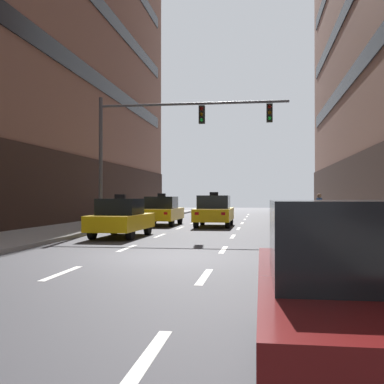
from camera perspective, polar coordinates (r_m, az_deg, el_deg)
ground_plane at (r=13.06m, az=-3.67°, el=-7.73°), size 120.00×120.00×0.00m
lane_stripe_l1_s3 at (r=10.67m, az=-15.22°, el=-9.29°), size 0.16×2.00×0.01m
lane_stripe_l1_s4 at (r=15.35m, az=-7.74°, el=-6.64°), size 0.16×2.00×0.01m
lane_stripe_l1_s5 at (r=20.19m, az=-3.83°, el=-5.19°), size 0.16×2.00×0.01m
lane_stripe_l1_s6 at (r=25.09m, az=-1.45°, el=-4.29°), size 0.16×2.00×0.01m
lane_stripe_l1_s7 at (r=30.02m, az=0.15°, el=-3.68°), size 0.16×2.00×0.01m
lane_stripe_l1_s8 at (r=34.97m, az=1.29°, el=-3.24°), size 0.16×2.00×0.01m
lane_stripe_l1_s9 at (r=39.94m, az=2.15°, el=-2.91°), size 0.16×2.00×0.01m
lane_stripe_l1_s10 at (r=44.91m, az=2.82°, el=-2.66°), size 0.16×2.00×0.01m
lane_stripe_l2_s2 at (r=5.08m, az=-5.46°, el=-19.15°), size 0.16×2.00×0.01m
lane_stripe_l2_s3 at (r=9.88m, az=1.49°, el=-10.01°), size 0.16×2.00×0.01m
lane_stripe_l2_s4 at (r=14.82m, az=3.76°, el=-6.86°), size 0.16×2.00×0.01m
lane_stripe_l2_s5 at (r=19.78m, az=4.88°, el=-5.28°), size 0.16×2.00×0.01m
lane_stripe_l2_s6 at (r=24.76m, az=5.54°, el=-4.34°), size 0.16×2.00×0.01m
lane_stripe_l2_s7 at (r=29.75m, az=5.99°, el=-3.71°), size 0.16×2.00×0.01m
lane_stripe_l2_s8 at (r=34.74m, az=6.30°, el=-3.26°), size 0.16×2.00×0.01m
lane_stripe_l2_s9 at (r=39.73m, az=6.54°, el=-2.92°), size 0.16×2.00×0.01m
lane_stripe_l2_s10 at (r=44.73m, az=6.72°, el=-2.66°), size 0.16×2.00×0.01m
taxi_driving_0 at (r=27.51m, az=-3.58°, el=-2.28°), size 1.85×4.39×1.82m
taxi_driving_1 at (r=26.20m, az=2.65°, el=-2.30°), size 1.90×4.54×1.89m
taxi_driving_2 at (r=19.54m, az=-8.41°, el=-3.09°), size 1.83×4.19×1.73m
car_parked_0 at (r=4.51m, az=19.46°, el=-11.26°), size 1.78×4.25×1.59m
traffic_signal_0 at (r=22.83m, az=-3.24°, el=7.09°), size 9.02×0.35×6.28m
pedestrian_0 at (r=25.26m, az=14.90°, el=-1.77°), size 0.31×0.50×1.65m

